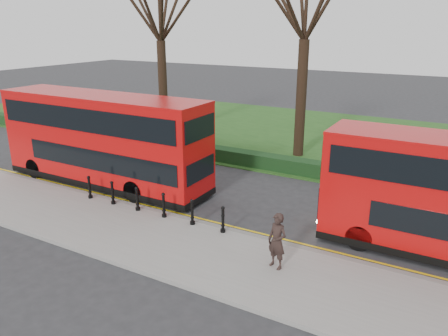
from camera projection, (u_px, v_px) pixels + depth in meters
The scene contains 11 objects.
ground at pixel (175, 206), 19.15m from camera, with size 120.00×120.00×0.00m, color #28282B.
pavement at pixel (129, 232), 16.65m from camera, with size 60.00×4.00×0.15m, color gray.
kerb at pixel (161, 213), 18.30m from camera, with size 60.00×0.25×0.16m, color slate.
grass_verge at pixel (296, 134), 31.53m from camera, with size 60.00×18.00×0.06m, color #214B19.
hedge at pixel (245, 158), 24.64m from camera, with size 60.00×0.90×0.80m, color black.
yellow_line_outer at pixel (165, 212), 18.57m from camera, with size 60.00×0.10×0.01m, color yellow.
yellow_line_inner at pixel (168, 210), 18.73m from camera, with size 60.00×0.10×0.01m, color yellow.
tree_left at pixel (159, 7), 28.41m from camera, with size 7.62×7.62×11.91m.
bollard_row at pixel (150, 202), 17.94m from camera, with size 7.03×0.15×1.00m.
bus_lead at pixel (103, 140), 21.17m from camera, with size 11.17×2.57×4.44m.
pedestrian at pixel (277, 241), 13.83m from camera, with size 0.68×0.45×1.87m, color black.
Camera 1 is at (10.57, -14.29, 7.65)m, focal length 35.00 mm.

